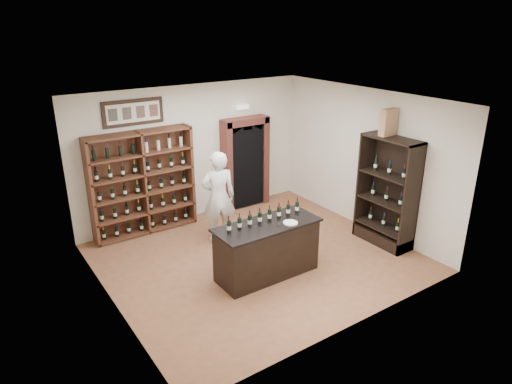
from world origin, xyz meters
The scene contains 22 objects.
floor centered at (0.00, 0.00, 0.00)m, with size 5.50×5.50×0.00m, color brown.
ceiling centered at (0.00, 0.00, 3.00)m, with size 5.50×5.50×0.00m, color white.
wall_back centered at (0.00, 2.50, 1.50)m, with size 5.50×0.04×3.00m, color silver.
wall_left centered at (-2.75, 0.00, 1.50)m, with size 0.04×5.00×3.00m, color silver.
wall_right centered at (2.75, 0.00, 1.50)m, with size 0.04×5.00×3.00m, color silver.
wine_shelf centered at (-1.30, 2.33, 1.10)m, with size 2.20×0.38×2.20m.
framed_picture centered at (-1.30, 2.47, 2.55)m, with size 1.25×0.04×0.52m, color black.
arched_doorway centered at (1.25, 2.33, 1.14)m, with size 1.17×0.35×2.17m.
emergency_light centered at (1.25, 2.42, 2.40)m, with size 0.30×0.10×0.10m, color white.
tasting_counter centered at (-0.20, -0.60, 0.49)m, with size 1.88×0.78×1.00m.
counter_bottle_0 centered at (-0.92, -0.52, 1.11)m, with size 0.07×0.07×0.30m.
counter_bottle_1 centered at (-0.71, -0.52, 1.11)m, with size 0.07×0.07×0.30m.
counter_bottle_2 centered at (-0.51, -0.52, 1.11)m, with size 0.07×0.07×0.30m.
counter_bottle_3 centered at (-0.30, -0.52, 1.11)m, with size 0.07×0.07×0.30m.
counter_bottle_4 centered at (-0.10, -0.52, 1.11)m, with size 0.07×0.07×0.30m.
counter_bottle_5 centered at (0.11, -0.52, 1.11)m, with size 0.07×0.07×0.30m.
counter_bottle_6 centered at (0.31, -0.52, 1.11)m, with size 0.07×0.07×0.30m.
counter_bottle_7 centered at (0.52, -0.52, 1.11)m, with size 0.07×0.07×0.30m.
side_cabinet centered at (2.52, -0.90, 0.75)m, with size 0.48×1.20×2.20m.
shopkeeper centered at (-0.21, 1.07, 0.95)m, with size 0.69×0.45×1.90m, color silver.
plate centered at (0.14, -0.81, 1.01)m, with size 0.26×0.26×0.02m, color silver.
wine_crate centered at (2.53, -0.73, 2.46)m, with size 0.36×0.15×0.51m, color tan.
Camera 1 is at (-4.37, -6.37, 4.32)m, focal length 32.00 mm.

